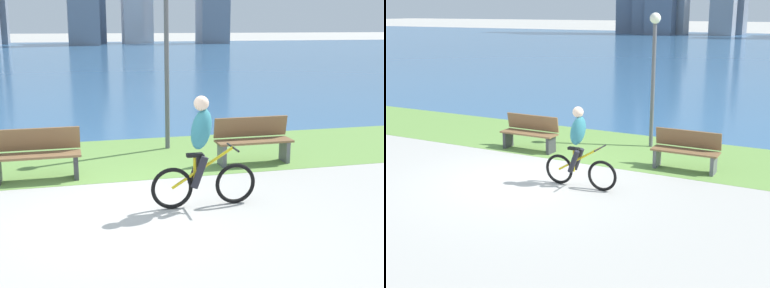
% 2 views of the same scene
% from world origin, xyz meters
% --- Properties ---
extents(ground_plane, '(300.00, 300.00, 0.00)m').
position_xyz_m(ground_plane, '(0.00, 0.00, 0.00)').
color(ground_plane, '#B2AFA8').
extents(grass_strip_bayside, '(120.00, 3.33, 0.01)m').
position_xyz_m(grass_strip_bayside, '(0.00, 3.30, 0.00)').
color(grass_strip_bayside, '#6B9947').
rests_on(grass_strip_bayside, ground).
extents(bay_water_surface, '(300.00, 69.25, 0.00)m').
position_xyz_m(bay_water_surface, '(0.00, 39.59, 0.00)').
color(bay_water_surface, '#386693').
rests_on(bay_water_surface, ground).
extents(cyclist_lead, '(1.61, 0.52, 1.67)m').
position_xyz_m(cyclist_lead, '(1.18, 0.14, 0.83)').
color(cyclist_lead, black).
rests_on(cyclist_lead, ground).
extents(bench_near_path, '(1.50, 0.47, 0.90)m').
position_xyz_m(bench_near_path, '(2.79, 2.28, 0.45)').
color(bench_near_path, brown).
rests_on(bench_near_path, ground).
extents(bench_far_along_path, '(1.50, 0.47, 0.90)m').
position_xyz_m(bench_far_along_path, '(-1.26, 2.14, 0.45)').
color(bench_far_along_path, brown).
rests_on(bench_far_along_path, ground).
extents(lamppost_tall, '(0.28, 0.28, 3.45)m').
position_xyz_m(lamppost_tall, '(1.41, 3.87, 2.30)').
color(lamppost_tall, '#595960').
rests_on(lamppost_tall, ground).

